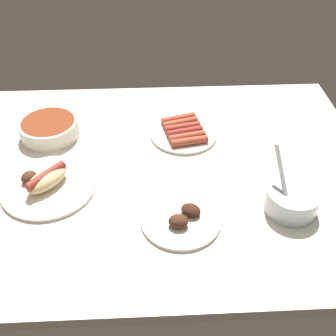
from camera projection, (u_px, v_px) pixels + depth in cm
name	position (u px, v px, depth cm)	size (l,w,h in cm)	color
ground_plane	(160.00, 171.00, 114.93)	(120.00, 90.00, 3.00)	silver
plate_sausages	(184.00, 132.00, 124.96)	(20.56, 20.56, 3.27)	white
plate_hotdog_assembled	(47.00, 183.00, 106.46)	(24.70, 24.70, 5.61)	white
bowl_coleslaw	(292.00, 199.00, 99.68)	(13.05, 13.84, 15.14)	silver
plate_grilled_meat	(181.00, 218.00, 98.09)	(19.51, 19.51, 3.85)	white
bowl_chili	(49.00, 128.00, 123.82)	(17.68, 17.68, 5.14)	white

